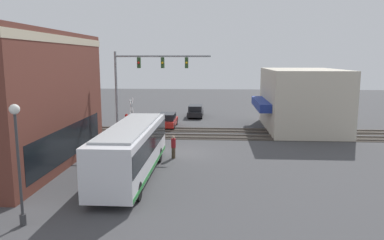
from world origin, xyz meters
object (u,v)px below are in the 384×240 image
object	(u,v)px
streetlamp	(18,155)
parked_car_red	(167,121)
parked_car_black	(196,111)
pedestrian_near_bus	(173,147)
crossing_signal	(132,115)
city_bus	(132,149)

from	to	relation	value
streetlamp	parked_car_red	size ratio (longest dim) A/B	1.18
streetlamp	parked_car_red	xyz separation A→B (m)	(23.92, -3.30, -2.50)
streetlamp	parked_car_red	bearing A→B (deg)	-7.85
parked_car_red	parked_car_black	size ratio (longest dim) A/B	0.95
streetlamp	pedestrian_near_bus	size ratio (longest dim) A/B	3.19
crossing_signal	pedestrian_near_bus	distance (m)	7.07
parked_car_black	pedestrian_near_bus	world-z (taller)	pedestrian_near_bus
parked_car_red	pedestrian_near_bus	distance (m)	12.61
crossing_signal	parked_car_black	distance (m)	14.98
streetlamp	pedestrian_near_bus	bearing A→B (deg)	-24.95
streetlamp	parked_car_black	size ratio (longest dim) A/B	1.12
crossing_signal	streetlamp	bearing A→B (deg)	176.40
pedestrian_near_bus	crossing_signal	bearing A→B (deg)	38.19
parked_car_black	streetlamp	bearing A→B (deg)	169.23
crossing_signal	streetlamp	xyz separation A→B (m)	(-16.93, 1.06, 0.89)
city_bus	crossing_signal	bearing A→B (deg)	12.66
crossing_signal	pedestrian_near_bus	size ratio (longest dim) A/B	2.26
streetlamp	parked_car_red	distance (m)	24.28
parked_car_black	pedestrian_near_bus	bearing A→B (deg)	178.37
parked_car_red	parked_car_black	world-z (taller)	parked_car_red
crossing_signal	pedestrian_near_bus	xyz separation A→B (m)	(-5.44, -4.28, -1.44)
crossing_signal	parked_car_black	world-z (taller)	crossing_signal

